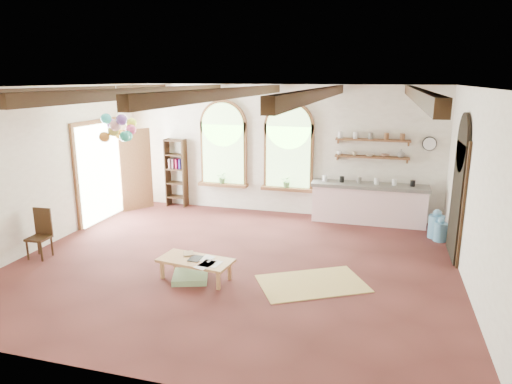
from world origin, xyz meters
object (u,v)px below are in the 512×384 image
(balloon_cluster, at_px, (119,128))
(coffee_table, at_px, (196,262))
(kitchen_counter, at_px, (369,203))
(side_chair, at_px, (40,244))

(balloon_cluster, bearing_deg, coffee_table, -35.71)
(coffee_table, relative_size, balloon_cluster, 1.16)
(kitchen_counter, distance_m, coffee_table, 4.86)
(coffee_table, xyz_separation_m, side_chair, (-3.25, 0.11, -0.05))
(kitchen_counter, relative_size, coffee_table, 2.02)
(kitchen_counter, xyz_separation_m, balloon_cluster, (-5.09, -2.32, 1.86))
(side_chair, bearing_deg, coffee_table, -1.88)
(coffee_table, relative_size, side_chair, 1.40)
(side_chair, bearing_deg, balloon_cluster, 61.85)
(kitchen_counter, distance_m, balloon_cluster, 5.89)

